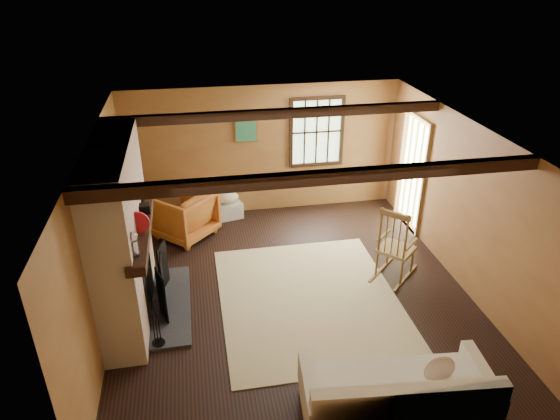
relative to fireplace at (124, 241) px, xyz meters
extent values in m
plane|color=black|center=(2.23, 0.00, -1.10)|extent=(5.50, 5.50, 0.00)
cube|color=#9A6836|center=(2.23, 2.75, 0.10)|extent=(5.00, 0.02, 2.40)
cube|color=#9A6836|center=(2.23, -2.75, 0.10)|extent=(5.00, 0.02, 2.40)
cube|color=#9A6836|center=(-0.27, 0.00, 0.10)|extent=(0.02, 5.50, 2.40)
cube|color=#9A6836|center=(4.73, 0.00, 0.10)|extent=(0.02, 5.50, 2.40)
cube|color=silver|center=(2.23, 0.00, 1.30)|extent=(5.00, 5.50, 0.02)
cube|color=black|center=(2.23, -1.20, 1.23)|extent=(5.00, 0.12, 0.14)
cube|color=black|center=(2.23, 1.20, 1.23)|extent=(5.00, 0.12, 0.14)
cube|color=black|center=(3.23, 2.72, 0.40)|extent=(1.02, 0.06, 1.32)
cube|color=beige|center=(3.23, 2.75, 0.40)|extent=(0.90, 0.01, 1.20)
cube|color=black|center=(3.23, 2.73, 0.40)|extent=(0.90, 0.03, 0.02)
cube|color=brown|center=(4.70, 1.70, -0.10)|extent=(0.06, 1.00, 2.06)
cube|color=beige|center=(4.73, 1.70, -0.10)|extent=(0.01, 0.80, 1.85)
cube|color=brown|center=(1.93, 2.72, 0.50)|extent=(0.42, 0.03, 0.42)
cube|color=#26736B|center=(1.93, 2.71, 0.50)|extent=(0.36, 0.01, 0.36)
cube|color=#9C4E3C|center=(-0.02, 0.00, 0.10)|extent=(0.50, 2.20, 2.40)
cube|color=black|center=(0.05, 0.00, -0.65)|extent=(0.38, 1.00, 0.85)
cube|color=#323236|center=(0.48, 0.00, -1.08)|extent=(0.55, 1.80, 0.05)
cube|color=black|center=(0.26, 0.00, 0.25)|extent=(0.22, 2.30, 0.12)
cube|color=black|center=(0.41, -0.28, -0.70)|extent=(0.13, 0.34, 0.70)
cube|color=black|center=(0.41, 0.08, -0.70)|extent=(0.03, 0.35, 0.70)
cube|color=black|center=(0.41, 0.44, -0.70)|extent=(0.12, 0.34, 0.70)
cylinder|color=black|center=(0.35, -0.80, -1.04)|extent=(0.16, 0.16, 0.02)
cylinder|color=black|center=(0.32, -0.83, -0.72)|extent=(0.01, 0.01, 0.66)
cylinder|color=black|center=(0.35, -0.80, -0.72)|extent=(0.01, 0.01, 0.66)
cylinder|color=black|center=(0.38, -0.77, -0.72)|extent=(0.01, 0.01, 0.66)
cylinder|color=silver|center=(0.25, -0.90, 0.41)|extent=(0.09, 0.09, 0.20)
sphere|color=silver|center=(0.25, -0.90, 0.56)|extent=(0.11, 0.11, 0.11)
cylinder|color=#A6131A|center=(0.25, -0.37, 0.45)|extent=(0.29, 0.03, 0.29)
cube|color=black|center=(0.25, 0.16, 0.37)|extent=(0.23, 0.16, 0.12)
cylinder|color=black|center=(0.25, 0.45, 0.35)|extent=(0.07, 0.07, 0.09)
cylinder|color=black|center=(0.25, 0.61, 0.35)|extent=(0.07, 0.07, 0.08)
cube|color=tan|center=(2.43, -0.20, -1.10)|extent=(2.50, 3.00, 0.01)
cube|color=tan|center=(3.85, 0.18, -0.65)|extent=(0.66, 0.66, 0.05)
cube|color=brown|center=(3.71, 0.04, 0.01)|extent=(0.36, 0.36, 0.08)
cylinder|color=brown|center=(4.13, 0.17, -0.87)|extent=(0.04, 0.04, 0.44)
cylinder|color=brown|center=(3.85, 0.46, -0.87)|extent=(0.04, 0.04, 0.44)
cylinder|color=brown|center=(3.84, -0.11, -0.87)|extent=(0.04, 0.04, 0.44)
cylinder|color=brown|center=(3.57, 0.18, -0.87)|extent=(0.04, 0.04, 0.44)
cylinder|color=brown|center=(3.84, -0.11, -0.30)|extent=(0.04, 0.04, 0.75)
cylinder|color=brown|center=(3.57, 0.18, -0.30)|extent=(0.04, 0.04, 0.75)
cylinder|color=brown|center=(3.77, -0.03, -0.32)|extent=(0.02, 0.02, 0.62)
cylinder|color=brown|center=(3.71, 0.04, -0.32)|extent=(0.02, 0.02, 0.62)
cylinder|color=brown|center=(3.64, 0.11, -0.32)|extent=(0.02, 0.02, 0.62)
cube|color=brown|center=(4.00, 0.02, -0.48)|extent=(0.33, 0.32, 0.03)
cube|color=brown|center=(3.70, 0.33, -0.48)|extent=(0.33, 0.32, 0.03)
cube|color=brown|center=(3.99, 0.03, -1.09)|extent=(0.64, 0.62, 0.03)
cube|color=brown|center=(3.71, 0.32, -1.09)|extent=(0.64, 0.62, 0.03)
cube|color=silver|center=(2.84, -2.33, -0.89)|extent=(1.98, 1.03, 0.42)
cube|color=silver|center=(2.80, -2.69, -0.58)|extent=(1.91, 0.32, 0.52)
cube|color=silver|center=(1.93, -2.25, -0.70)|extent=(0.21, 0.87, 0.38)
cube|color=silver|center=(3.74, -2.42, -0.70)|extent=(0.21, 0.87, 0.38)
ellipsoid|color=silver|center=(3.32, -2.28, -0.58)|extent=(0.35, 0.15, 0.34)
cylinder|color=brown|center=(0.24, 2.43, -1.04)|extent=(0.39, 0.12, 0.12)
cylinder|color=brown|center=(0.36, 2.43, -1.04)|extent=(0.39, 0.12, 0.12)
cylinder|color=brown|center=(0.49, 2.43, -1.04)|extent=(0.39, 0.12, 0.12)
cylinder|color=brown|center=(0.24, 2.43, -0.93)|extent=(0.39, 0.12, 0.12)
cylinder|color=brown|center=(0.36, 2.43, -0.93)|extent=(0.39, 0.12, 0.12)
cylinder|color=brown|center=(0.49, 2.43, -0.93)|extent=(0.39, 0.12, 0.12)
cube|color=silver|center=(1.51, 2.55, -0.95)|extent=(0.57, 0.49, 0.30)
ellipsoid|color=silver|center=(1.51, 2.55, -0.70)|extent=(0.50, 0.43, 0.21)
imported|color=#BF6026|center=(0.72, 1.98, -0.68)|extent=(1.29, 1.29, 0.84)
camera|label=1|loc=(0.98, -5.80, 3.27)|focal=32.00mm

